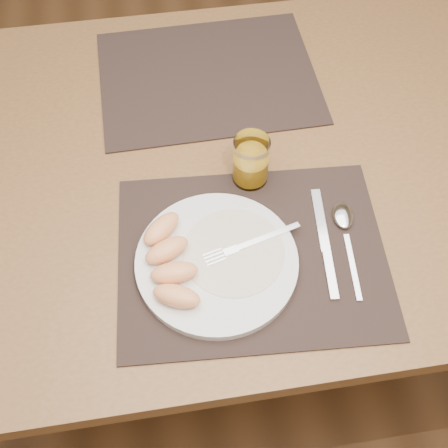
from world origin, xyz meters
TOP-DOWN VIEW (x-y plane):
  - ground at (0.00, 0.00)m, footprint 5.00×5.00m
  - table at (0.00, 0.00)m, footprint 1.40×0.90m
  - placemat_near at (0.01, -0.22)m, footprint 0.47×0.38m
  - placemat_far at (-0.00, 0.22)m, footprint 0.45×0.36m
  - plate at (-0.05, -0.23)m, footprint 0.27×0.27m
  - plate_dressing at (-0.02, -0.22)m, footprint 0.17×0.17m
  - fork at (-0.00, -0.21)m, footprint 0.17×0.06m
  - knife at (0.13, -0.23)m, footprint 0.04×0.22m
  - spoon at (0.18, -0.18)m, footprint 0.04×0.19m
  - juice_glass at (0.04, -0.06)m, footprint 0.06×0.06m
  - grapefruit_wedges at (-0.13, -0.23)m, footprint 0.10×0.20m

SIDE VIEW (x-z plane):
  - ground at x=0.00m, z-range 0.00..0.00m
  - table at x=0.00m, z-range 0.29..1.04m
  - placemat_near at x=0.01m, z-range 0.75..0.75m
  - placemat_far at x=0.00m, z-range 0.75..0.75m
  - knife at x=0.13m, z-range 0.75..0.76m
  - spoon at x=0.18m, z-range 0.75..0.77m
  - plate at x=-0.05m, z-range 0.75..0.77m
  - plate_dressing at x=-0.02m, z-range 0.77..0.77m
  - fork at x=0.00m, z-range 0.77..0.77m
  - grapefruit_wedges at x=-0.13m, z-range 0.77..0.80m
  - juice_glass at x=0.04m, z-range 0.75..0.85m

